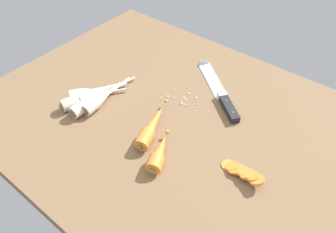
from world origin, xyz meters
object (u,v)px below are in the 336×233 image
Objects in this scene: whole_carrot_second at (159,154)px; parsnip_back at (89,102)px; parsnip_mid_right at (99,92)px; parsnip_outer at (89,93)px; parsnip_mid_left at (101,99)px; chefs_knife at (216,86)px; whole_carrot at (151,127)px; parsnip_front at (84,98)px; carrot_slice_stack at (242,172)px.

whole_carrot_second reaches higher than parsnip_back.
parsnip_outer is at bearing -131.66° from parsnip_mid_right.
parsnip_mid_left is at bearing 65.03° from parsnip_back.
whole_carrot_second is at bearing -83.03° from chefs_knife.
whole_carrot reaches higher than parsnip_outer.
parsnip_front is at bearing -75.08° from parsnip_outer.
parsnip_mid_left and parsnip_back have the same top height.
parsnip_mid_right is 1.32× the size of parsnip_outer.
whole_carrot_second is 34.61cm from parsnip_outer.
whole_carrot and whole_carrot_second have the same top height.
parsnip_back is at bearing -77.05° from parsnip_mid_right.
parsnip_back is (2.80, -0.43, 0.00)cm from parsnip_front.
parsnip_mid_left is 1.79× the size of carrot_slice_stack.
parsnip_outer is (-29.81, -30.62, 1.33)cm from chefs_knife.
whole_carrot is 1.29× the size of parsnip_outer.
whole_carrot_second is (4.39, -35.90, 1.45)cm from chefs_knife.
parsnip_mid_right reaches higher than carrot_slice_stack.
parsnip_outer is at bearing 104.92° from parsnip_front.
carrot_slice_stack is (24.73, -26.55, 0.66)cm from chefs_knife.
whole_carrot is 23.00cm from parsnip_back.
parsnip_outer is (-3.45, 2.85, 0.00)cm from parsnip_back.
chefs_knife is 1.41× the size of whole_carrot.
parsnip_mid_left reaches higher than carrot_slice_stack.
chefs_knife is 42.63cm from parsnip_back.
whole_carrot_second is at bearing -4.87° from parsnip_front.
parsnip_mid_left is 3.41cm from parsnip_mid_right.
whole_carrot_second is at bearing -155.31° from carrot_slice_stack.
whole_carrot is at bearing -97.12° from chefs_knife.
parsnip_mid_left is at bearing -175.98° from carrot_slice_stack.
parsnip_outer is (-26.12, -1.06, -0.12)cm from whole_carrot.
parsnip_outer is (-34.20, 5.28, -0.12)cm from whole_carrot_second.
chefs_knife is 2.01× the size of whole_carrot_second.
parsnip_mid_right is (-31.98, 7.77, -0.12)cm from whole_carrot_second.
parsnip_mid_left is at bearing 6.68° from parsnip_outer.
parsnip_mid_left is (4.41, 3.01, 0.00)cm from parsnip_front.
parsnip_back is 51.56cm from carrot_slice_stack.
carrot_slice_stack is (52.32, 1.58, -0.67)cm from parsnip_mid_right.
parsnip_mid_left and parsnip_mid_right have the same top height.
parsnip_mid_left is at bearing -33.88° from parsnip_mid_right.
parsnip_outer reaches higher than carrot_slice_stack.
whole_carrot is (-3.69, -29.56, 1.45)cm from chefs_knife.
parsnip_mid_left is (-29.15, 5.87, -0.12)cm from whole_carrot_second.
parsnip_outer is at bearing -173.32° from parsnip_mid_left.
parsnip_front is at bearing 175.13° from whole_carrot_second.
parsnip_outer is 1.30× the size of carrot_slice_stack.
whole_carrot is 25.71cm from parsnip_front.
parsnip_back is at bearing -170.21° from whole_carrot.
parsnip_front is at bearing -131.44° from chefs_knife.
whole_carrot_second is 1.18× the size of carrot_slice_stack.
parsnip_front is (-25.47, -3.48, -0.12)cm from whole_carrot.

